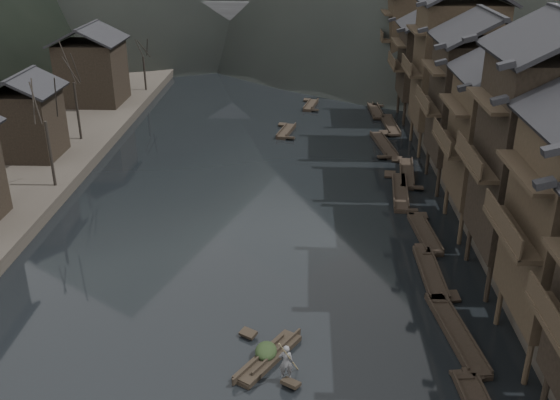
{
  "coord_description": "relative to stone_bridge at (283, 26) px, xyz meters",
  "views": [
    {
      "loc": [
        3.58,
        -27.26,
        20.04
      ],
      "look_at": [
        1.99,
        11.79,
        2.5
      ],
      "focal_mm": 40.0,
      "sensor_mm": 36.0,
      "label": 1
    }
  ],
  "objects": [
    {
      "name": "water",
      "position": [
        0.0,
        -72.0,
        -5.11
      ],
      "size": [
        300.0,
        300.0,
        0.0
      ],
      "primitive_type": "plane",
      "color": "black",
      "rests_on": "ground"
    },
    {
      "name": "stilt_houses",
      "position": [
        17.28,
        -52.87,
        3.78
      ],
      "size": [
        9.0,
        67.6,
        16.02
      ],
      "color": "black",
      "rests_on": "ground"
    },
    {
      "name": "left_houses",
      "position": [
        -20.5,
        -51.88,
        0.55
      ],
      "size": [
        8.1,
        53.2,
        8.73
      ],
      "color": "black",
      "rests_on": "left_bank"
    },
    {
      "name": "bare_trees",
      "position": [
        -17.0,
        -56.62,
        1.44
      ],
      "size": [
        3.89,
        62.31,
        7.77
      ],
      "color": "black",
      "rests_on": "left_bank"
    },
    {
      "name": "moored_sampans",
      "position": [
        11.97,
        -44.66,
        -4.91
      ],
      "size": [
        3.18,
        72.99,
        0.47
      ],
      "color": "black",
      "rests_on": "water"
    },
    {
      "name": "midriver_boats",
      "position": [
        3.0,
        -32.63,
        -4.91
      ],
      "size": [
        4.53,
        15.2,
        0.44
      ],
      "color": "black",
      "rests_on": "water"
    },
    {
      "name": "stone_bridge",
      "position": [
        0.0,
        0.0,
        0.0
      ],
      "size": [
        40.0,
        6.0,
        9.0
      ],
      "color": "#4C4C4F",
      "rests_on": "ground"
    },
    {
      "name": "hero_sampan",
      "position": [
        1.97,
        -74.21,
        -4.91
      ],
      "size": [
        3.37,
        4.71,
        0.44
      ],
      "color": "black",
      "rests_on": "water"
    },
    {
      "name": "cargo_heap",
      "position": [
        1.85,
        -74.01,
        -4.34
      ],
      "size": [
        1.11,
        1.45,
        0.66
      ],
      "primitive_type": "ellipsoid",
      "color": "black",
      "rests_on": "hero_sampan"
    },
    {
      "name": "boatman",
      "position": [
        2.9,
        -75.7,
        -3.75
      ],
      "size": [
        0.69,
        0.46,
        1.85
      ],
      "primitive_type": "imported",
      "rotation": [
        0.0,
        0.0,
        3.17
      ],
      "color": "#59595B",
      "rests_on": "hero_sampan"
    },
    {
      "name": "bamboo_pole",
      "position": [
        3.1,
        -75.7,
        -1.08
      ],
      "size": [
        1.01,
        2.34,
        3.48
      ],
      "primitive_type": "cylinder",
      "rotation": [
        0.62,
        0.0,
        -0.39
      ],
      "color": "#8C7A51",
      "rests_on": "boatman"
    }
  ]
}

